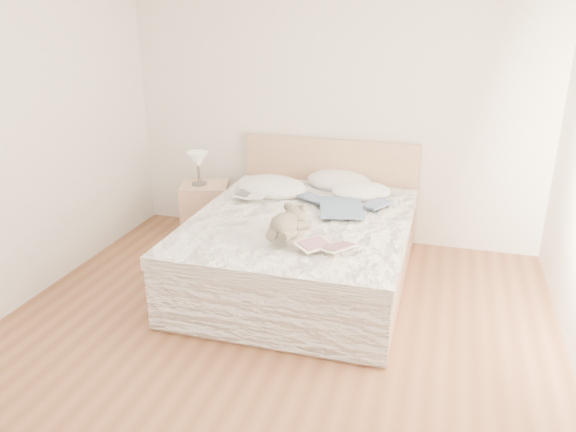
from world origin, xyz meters
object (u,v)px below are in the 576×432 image
object	(u,v)px
bed	(303,246)
photo_book	(251,196)
nightstand	(206,211)
childrens_book	(326,247)
teddy_bear	(284,234)
table_lamp	(198,162)

from	to	relation	value
bed	photo_book	size ratio (longest dim) A/B	7.38
nightstand	photo_book	bearing A→B (deg)	-31.84
nightstand	childrens_book	distance (m)	2.01
bed	photo_book	bearing A→B (deg)	156.91
bed	childrens_book	xyz separation A→B (m)	(0.34, -0.67, 0.32)
nightstand	teddy_bear	distance (m)	1.72
bed	nightstand	bearing A→B (deg)	152.00
childrens_book	teddy_bear	world-z (taller)	teddy_bear
teddy_bear	bed	bearing A→B (deg)	94.62
childrens_book	teddy_bear	xyz separation A→B (m)	(-0.33, 0.09, 0.02)
nightstand	bed	bearing A→B (deg)	-28.00
nightstand	childrens_book	size ratio (longest dim) A/B	1.56
table_lamp	teddy_bear	xyz separation A→B (m)	(1.21, -1.18, -0.14)
table_lamp	teddy_bear	size ratio (longest dim) A/B	0.87
table_lamp	photo_book	distance (m)	0.78
bed	nightstand	xyz separation A→B (m)	(-1.17, 0.62, -0.03)
photo_book	childrens_book	xyz separation A→B (m)	(0.87, -0.90, 0.00)
bed	table_lamp	world-z (taller)	bed
bed	table_lamp	xyz separation A→B (m)	(-1.20, 0.60, 0.49)
childrens_book	nightstand	bearing A→B (deg)	178.28
nightstand	table_lamp	bearing A→B (deg)	-147.92
bed	childrens_book	size ratio (longest dim) A/B	5.99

